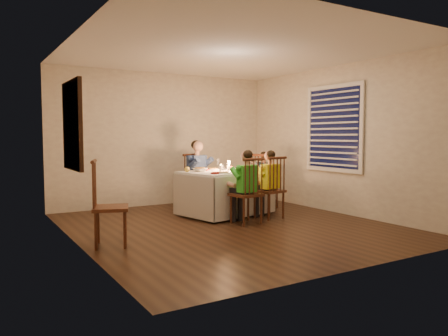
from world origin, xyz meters
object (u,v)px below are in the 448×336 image
child_yellow (269,218)px  chair_near_right (269,218)px  child_teal (264,208)px  serving_bowl (200,170)px  chair_end (264,208)px  chair_adult (198,209)px  child_green (246,224)px  adult (198,209)px  dining_table (225,184)px  chair_extra (111,246)px  chair_near_left (246,224)px

child_yellow → chair_near_right: bearing=180.0°
child_teal → serving_bowl: 1.63m
chair_near_right → chair_end: bearing=-130.5°
chair_adult → child_green: size_ratio=0.90×
chair_near_right → adult: bearing=-75.9°
dining_table → chair_extra: dining_table is taller
chair_adult → child_yellow: bearing=-88.4°
dining_table → chair_adult: (-0.14, 0.75, -0.54)m
chair_near_right → chair_extra: (-2.78, -0.46, 0.00)m
chair_adult → adult: size_ratio=0.81×
child_teal → child_yellow: bearing=134.8°
chair_near_left → serving_bowl: 1.31m
child_yellow → child_teal: bearing=-130.5°
chair_adult → chair_extra: 2.89m
chair_near_left → adult: bearing=-94.5°
chair_extra → child_teal: 3.62m
child_green → serving_bowl: (-0.28, 1.00, 0.79)m
child_teal → serving_bowl: serving_bowl is taller
chair_extra → child_yellow: size_ratio=0.95×
child_yellow → child_teal: 1.07m
dining_table → chair_adult: size_ratio=1.59×
dining_table → adult: 0.93m
dining_table → chair_end: bearing=0.5°
chair_near_left → chair_end: size_ratio=1.00×
chair_adult → chair_end: size_ratio=1.00×
dining_table → child_yellow: bearing=-68.8°
child_teal → serving_bowl: (-1.43, -0.08, 0.79)m
chair_adult → chair_near_right: (0.58, -1.42, 0.00)m
chair_near_left → adult: size_ratio=0.81×
chair_near_right → adult: size_ratio=0.81×
chair_near_left → child_teal: (1.15, 1.09, 0.00)m
child_green → child_yellow: child_green is taller
chair_end → adult: size_ratio=0.81×
chair_adult → child_green: bearing=-110.6°
chair_end → child_teal: bearing=-0.0°
adult → chair_near_right: bearing=-88.4°
adult → child_yellow: bearing=-88.4°
dining_table → chair_near_right: bearing=-68.8°
chair_near_right → child_yellow: size_ratio=0.91×
chair_end → child_teal: size_ratio=0.96×
child_green → dining_table: bearing=-103.5°
chair_adult → chair_near_left: same height
chair_near_right → serving_bowl: (-0.85, 0.82, 0.79)m
chair_adult → chair_near_right: bearing=-88.4°
adult → child_yellow: 1.54m
chair_adult → child_yellow: 1.54m
chair_end → serving_bowl: size_ratio=4.49×
serving_bowl → child_teal: bearing=3.2°
child_green → child_teal: size_ratio=1.07×
adult → chair_near_left: bearing=-110.6°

